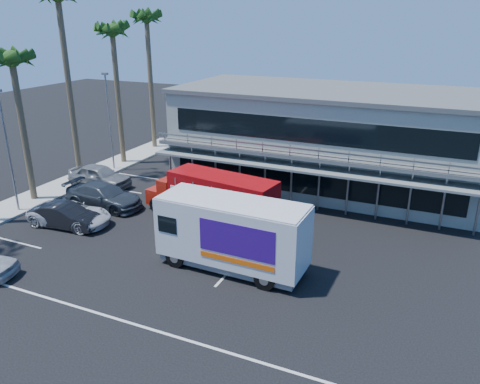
% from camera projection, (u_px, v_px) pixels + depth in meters
% --- Properties ---
extents(ground, '(120.00, 120.00, 0.00)m').
position_uv_depth(ground, '(198.00, 260.00, 24.98)').
color(ground, black).
rests_on(ground, ground).
extents(building, '(22.40, 12.00, 7.30)m').
position_uv_depth(building, '(327.00, 138.00, 35.34)').
color(building, gray).
rests_on(building, ground).
extents(curb_strip, '(3.00, 32.00, 0.16)m').
position_uv_depth(curb_strip, '(64.00, 186.00, 35.80)').
color(curb_strip, '#A5A399').
rests_on(curb_strip, ground).
extents(palm_c, '(2.80, 2.80, 10.75)m').
position_uv_depth(palm_c, '(13.00, 67.00, 30.00)').
color(palm_c, brown).
rests_on(palm_c, ground).
extents(palm_d, '(2.80, 2.80, 14.75)m').
position_uv_depth(palm_d, '(59.00, 8.00, 33.13)').
color(palm_d, brown).
rests_on(palm_d, ground).
extents(palm_e, '(2.80, 2.80, 12.25)m').
position_uv_depth(palm_e, '(113.00, 38.00, 38.00)').
color(palm_e, brown).
rests_on(palm_e, ground).
extents(palm_f, '(2.80, 2.80, 13.25)m').
position_uv_depth(palm_f, '(147.00, 26.00, 42.55)').
color(palm_f, brown).
rests_on(palm_f, ground).
extents(light_pole_near, '(0.50, 0.25, 8.09)m').
position_uv_depth(light_pole_near, '(7.00, 146.00, 29.67)').
color(light_pole_near, gray).
rests_on(light_pole_near, ground).
extents(light_pole_far, '(0.50, 0.25, 8.09)m').
position_uv_depth(light_pole_far, '(109.00, 117.00, 38.23)').
color(light_pole_far, gray).
rests_on(light_pole_far, ground).
extents(red_truck, '(9.35, 3.49, 3.07)m').
position_uv_depth(red_truck, '(214.00, 195.00, 29.37)').
color(red_truck, '#9A180C').
rests_on(red_truck, ground).
extents(white_van, '(7.71, 2.83, 3.73)m').
position_uv_depth(white_van, '(232.00, 233.00, 23.53)').
color(white_van, silver).
rests_on(white_van, ground).
extents(parked_car_b, '(4.60, 1.91, 1.48)m').
position_uv_depth(parked_car_b, '(66.00, 216.00, 28.72)').
color(parked_car_b, black).
rests_on(parked_car_b, ground).
extents(parked_car_c, '(5.38, 2.90, 1.44)m').
position_uv_depth(parked_car_c, '(70.00, 214.00, 29.03)').
color(parked_car_c, silver).
rests_on(parked_car_c, ground).
extents(parked_car_d, '(5.60, 2.35, 1.62)m').
position_uv_depth(parked_car_d, '(104.00, 196.00, 31.74)').
color(parked_car_d, '#2C333B').
rests_on(parked_car_d, ground).
extents(parked_car_e, '(5.06, 2.10, 1.71)m').
position_uv_depth(parked_car_e, '(100.00, 176.00, 35.61)').
color(parked_car_e, slate).
rests_on(parked_car_e, ground).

